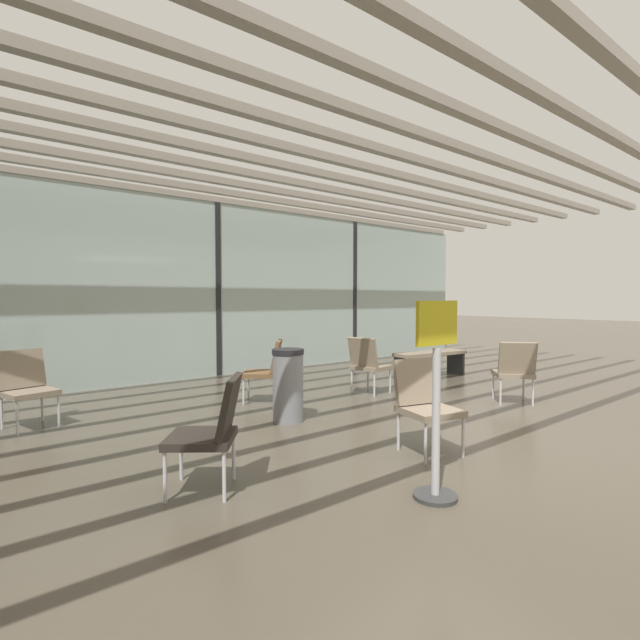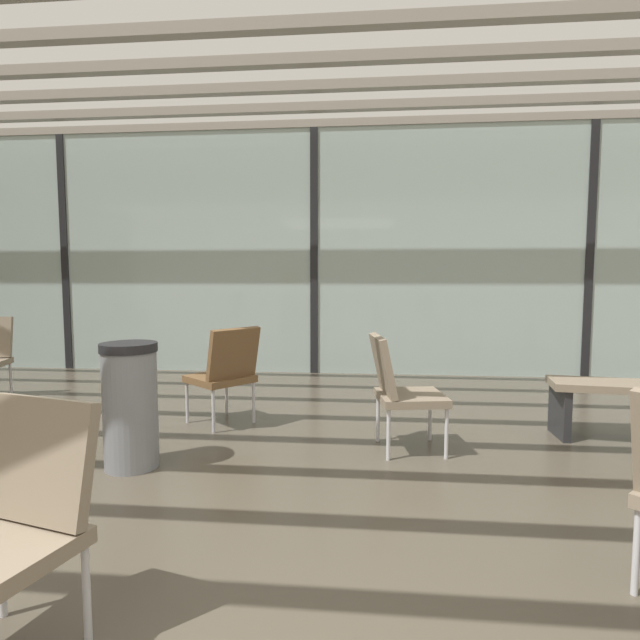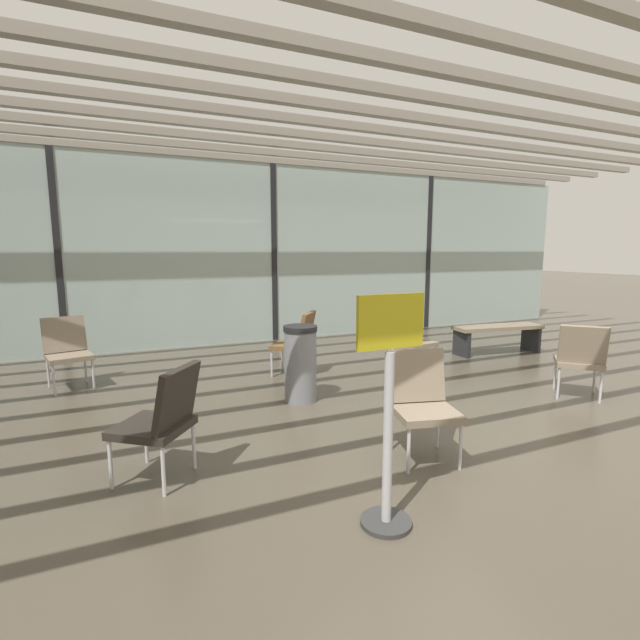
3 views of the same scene
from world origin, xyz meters
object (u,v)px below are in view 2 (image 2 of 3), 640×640
object	(u,v)px
lounge_chair_1	(399,385)
lounge_chair_4	(8,516)
trash_bin	(130,405)
lounge_chair_5	(226,370)
parked_airplane	(398,240)

from	to	relation	value
lounge_chair_1	lounge_chair_4	world-z (taller)	same
trash_bin	lounge_chair_4	bearing A→B (deg)	-77.02
lounge_chair_4	lounge_chair_5	distance (m)	2.72
lounge_chair_4	trash_bin	bearing A→B (deg)	117.61
parked_airplane	lounge_chair_4	size ratio (longest dim) A/B	13.45
trash_bin	lounge_chair_5	bearing A→B (deg)	70.33
lounge_chair_1	trash_bin	distance (m)	1.92
lounge_chair_1	trash_bin	xyz separation A→B (m)	(-1.84, -0.53, -0.06)
parked_airplane	lounge_chair_4	xyz separation A→B (m)	(-1.83, -9.97, -1.61)
lounge_chair_1	lounge_chair_5	bearing A→B (deg)	61.92
lounge_chair_5	lounge_chair_4	bearing A→B (deg)	40.00
lounge_chair_1	parked_airplane	bearing A→B (deg)	-12.06
parked_airplane	trash_bin	size ratio (longest dim) A/B	13.61
lounge_chair_4	trash_bin	xyz separation A→B (m)	(-0.39, 1.69, -0.06)
lounge_chair_1	lounge_chair_4	xyz separation A→B (m)	(-1.45, -2.22, 0.00)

